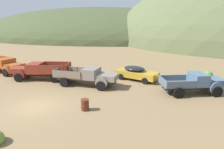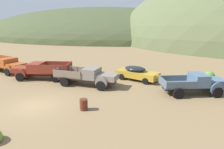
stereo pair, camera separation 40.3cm
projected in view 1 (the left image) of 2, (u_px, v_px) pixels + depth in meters
The scene contains 9 objects.
ground_plane at pixel (36, 107), 15.87m from camera, with size 300.00×300.00×0.00m, color olive.
hill_far_right at pixel (96, 36), 90.32m from camera, with size 107.32×75.49×24.40m, color #424C2D.
truck_oxide_orange at pixel (5, 65), 25.89m from camera, with size 6.76×3.69×1.91m.
truck_rust_red at pixel (37, 71), 23.02m from camera, with size 6.81×3.41×1.91m.
truck_primer_gray at pixel (90, 77), 20.69m from camera, with size 6.64×2.69×2.16m.
car_mustard at pixel (138, 73), 22.82m from camera, with size 5.34×3.38×1.57m.
truck_chalk_blue at pixel (197, 83), 18.61m from camera, with size 5.99×3.95×1.89m.
oil_drum_spare at pixel (85, 105), 15.15m from camera, with size 0.63×0.63×0.87m.
bush_front_right at pixel (208, 76), 23.66m from camera, with size 1.16×1.04×1.15m.
Camera 1 is at (9.45, -12.74, 6.48)m, focal length 32.58 mm.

